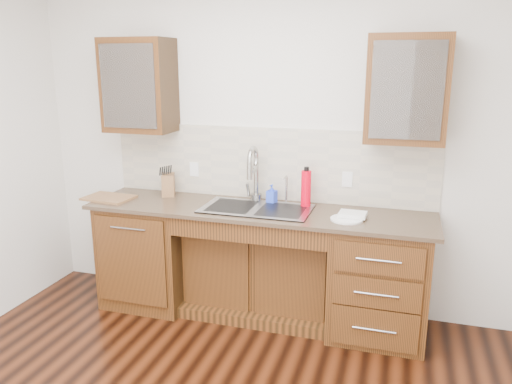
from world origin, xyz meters
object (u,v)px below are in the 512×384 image
(soap_bottle, at_px, (272,194))
(plate, at_px, (347,219))
(water_bottle, at_px, (306,189))
(knife_block, at_px, (168,185))
(cutting_board, at_px, (109,198))

(soap_bottle, height_order, plate, soap_bottle)
(water_bottle, distance_m, plate, 0.45)
(knife_block, bearing_deg, water_bottle, -23.46)
(soap_bottle, xyz_separation_m, water_bottle, (0.28, -0.03, 0.07))
(plate, xyz_separation_m, cutting_board, (-1.96, 0.01, 0.00))
(plate, distance_m, knife_block, 1.57)
(knife_block, relative_size, cutting_board, 0.47)
(soap_bottle, bearing_deg, cutting_board, -155.11)
(water_bottle, bearing_deg, knife_block, 179.08)
(soap_bottle, relative_size, water_bottle, 0.54)
(water_bottle, xyz_separation_m, plate, (0.35, -0.25, -0.14))
(water_bottle, distance_m, cutting_board, 1.64)
(knife_block, bearing_deg, soap_bottle, -22.15)
(water_bottle, bearing_deg, cutting_board, -171.77)
(water_bottle, relative_size, knife_block, 1.58)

